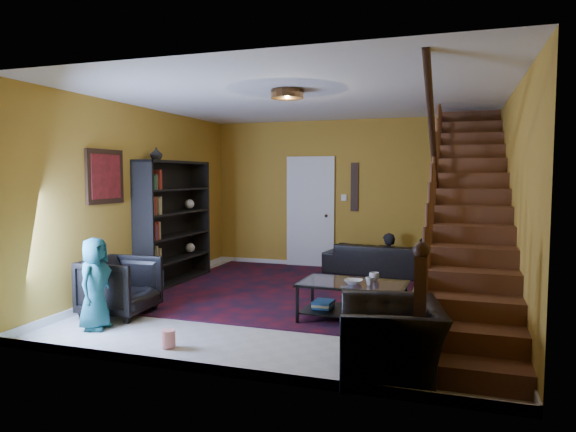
% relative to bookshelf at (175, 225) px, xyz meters
% --- Properties ---
extents(floor, '(5.50, 5.50, 0.00)m').
position_rel_bookshelf_xyz_m(floor, '(2.40, -0.60, -0.96)').
color(floor, beige).
rests_on(floor, ground).
extents(room, '(5.50, 5.50, 5.50)m').
position_rel_bookshelf_xyz_m(room, '(1.07, 0.73, -0.91)').
color(room, '#A98125').
rests_on(room, ground).
extents(staircase, '(0.95, 5.02, 3.18)m').
position_rel_bookshelf_xyz_m(staircase, '(4.53, -0.60, 0.43)').
color(staircase, brown).
rests_on(staircase, floor).
extents(bookshelf, '(0.35, 1.80, 2.00)m').
position_rel_bookshelf_xyz_m(bookshelf, '(0.00, 0.00, 0.00)').
color(bookshelf, black).
rests_on(bookshelf, floor).
extents(door, '(0.82, 0.05, 2.05)m').
position_rel_bookshelf_xyz_m(door, '(1.70, 2.12, 0.06)').
color(door, silver).
rests_on(door, floor).
extents(framed_picture, '(0.04, 0.74, 0.74)m').
position_rel_bookshelf_xyz_m(framed_picture, '(-0.17, -1.50, 0.79)').
color(framed_picture, maroon).
rests_on(framed_picture, room).
extents(wall_hanging, '(0.14, 0.03, 0.90)m').
position_rel_bookshelf_xyz_m(wall_hanging, '(2.55, 2.13, 0.59)').
color(wall_hanging, black).
rests_on(wall_hanging, room).
extents(ceiling_fixture, '(0.40, 0.40, 0.10)m').
position_rel_bookshelf_xyz_m(ceiling_fixture, '(2.40, -1.40, 1.78)').
color(ceiling_fixture, '#3F2814').
rests_on(ceiling_fixture, room).
extents(rug, '(3.75, 4.28, 0.02)m').
position_rel_bookshelf_xyz_m(rug, '(1.88, 0.21, -0.95)').
color(rug, '#490D18').
rests_on(rug, floor).
extents(sofa, '(2.01, 0.99, 0.56)m').
position_rel_bookshelf_xyz_m(sofa, '(3.11, 1.70, -0.68)').
color(sofa, black).
rests_on(sofa, floor).
extents(armchair_left, '(0.84, 0.82, 0.74)m').
position_rel_bookshelf_xyz_m(armchair_left, '(0.35, -1.94, -0.60)').
color(armchair_left, black).
rests_on(armchair_left, floor).
extents(armchair_right, '(1.06, 1.16, 0.65)m').
position_rel_bookshelf_xyz_m(armchair_right, '(3.85, -2.85, -0.64)').
color(armchair_right, black).
rests_on(armchair_right, floor).
extents(person_adult_a, '(0.47, 0.34, 1.21)m').
position_rel_bookshelf_xyz_m(person_adult_a, '(3.24, 1.75, -0.81)').
color(person_adult_a, black).
rests_on(person_adult_a, sofa).
extents(person_adult_b, '(0.55, 0.43, 1.14)m').
position_rel_bookshelf_xyz_m(person_adult_b, '(3.85, 1.75, -0.85)').
color(person_adult_b, black).
rests_on(person_adult_b, sofa).
extents(person_child, '(0.40, 0.56, 1.06)m').
position_rel_bookshelf_xyz_m(person_child, '(0.45, -2.52, -0.43)').
color(person_child, '#174959').
rests_on(person_child, armchair_left).
extents(coffee_table, '(1.29, 0.79, 0.48)m').
position_rel_bookshelf_xyz_m(coffee_table, '(3.21, -1.30, -0.69)').
color(coffee_table, black).
rests_on(coffee_table, floor).
extents(cup_a, '(0.17, 0.17, 0.10)m').
position_rel_bookshelf_xyz_m(cup_a, '(3.43, -1.10, -0.44)').
color(cup_a, '#999999').
rests_on(cup_a, coffee_table).
extents(cup_b, '(0.12, 0.12, 0.09)m').
position_rel_bookshelf_xyz_m(cup_b, '(3.42, -1.39, -0.44)').
color(cup_b, '#999999').
rests_on(cup_b, coffee_table).
extents(bowl, '(0.22, 0.22, 0.05)m').
position_rel_bookshelf_xyz_m(bowl, '(3.23, -1.38, -0.46)').
color(bowl, '#999999').
rests_on(bowl, coffee_table).
extents(vase, '(0.18, 0.18, 0.19)m').
position_rel_bookshelf_xyz_m(vase, '(-0.00, -0.50, 1.13)').
color(vase, '#999999').
rests_on(vase, bookshelf).
extents(popcorn_bucket, '(0.17, 0.17, 0.17)m').
position_rel_bookshelf_xyz_m(popcorn_bucket, '(1.60, -2.85, -0.86)').
color(popcorn_bucket, red).
rests_on(popcorn_bucket, rug).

